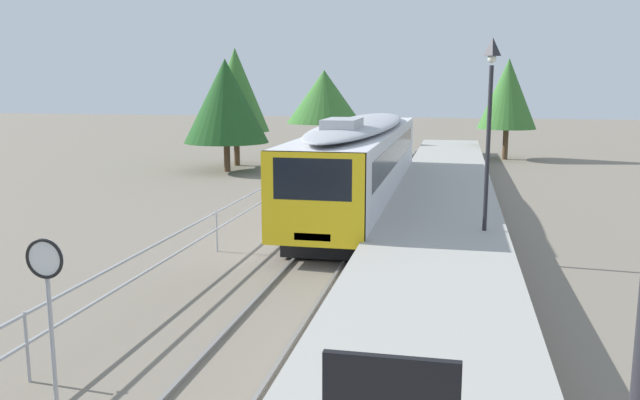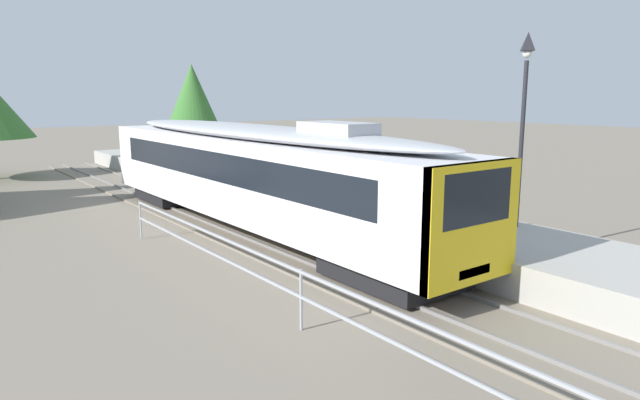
{
  "view_description": "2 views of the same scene",
  "coord_description": "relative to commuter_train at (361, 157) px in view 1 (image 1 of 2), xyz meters",
  "views": [
    {
      "loc": [
        3.69,
        2.77,
        5.01
      ],
      "look_at": [
        0.0,
        20.44,
        1.8
      ],
      "focal_mm": 36.82,
      "sensor_mm": 36.0,
      "label": 1
    },
    {
      "loc": [
        -9.29,
        12.43,
        4.57
      ],
      "look_at": [
        -1.0,
        23.44,
        2.0
      ],
      "focal_mm": 31.52,
      "sensor_mm": 36.0,
      "label": 2
    }
  ],
  "objects": [
    {
      "name": "ground_plane",
      "position": [
        -3.0,
        -6.47,
        -2.14
      ],
      "size": [
        160.0,
        160.0,
        0.0
      ],
      "primitive_type": "plane",
      "color": "slate"
    },
    {
      "name": "track_rails",
      "position": [
        0.0,
        -6.47,
        -2.11
      ],
      "size": [
        3.2,
        60.0,
        0.14
      ],
      "color": "slate",
      "rests_on": "ground"
    },
    {
      "name": "commuter_train",
      "position": [
        0.0,
        0.0,
        0.0
      ],
      "size": [
        2.82,
        18.29,
        3.74
      ],
      "color": "silver",
      "rests_on": "track_rails"
    },
    {
      "name": "station_platform",
      "position": [
        3.25,
        -6.47,
        -1.69
      ],
      "size": [
        3.9,
        60.0,
        0.9
      ],
      "primitive_type": "cube",
      "color": "#A8A59E",
      "rests_on": "ground"
    },
    {
      "name": "platform_lamp_mid_platform",
      "position": [
        4.55,
        -6.95,
        2.48
      ],
      "size": [
        0.34,
        0.34,
        5.35
      ],
      "color": "#232328",
      "rests_on": "station_platform"
    },
    {
      "name": "speed_limit_sign",
      "position": [
        -2.13,
        -17.46,
        -0.02
      ],
      "size": [
        0.61,
        0.1,
        2.81
      ],
      "color": "#9EA0A5",
      "rests_on": "ground"
    },
    {
      "name": "carpark_fence",
      "position": [
        -3.3,
        -16.47,
        -1.23
      ],
      "size": [
        0.06,
        36.06,
        1.25
      ],
      "color": "#9EA0A5",
      "rests_on": "ground"
    },
    {
      "name": "tree_behind_carpark",
      "position": [
        -9.24,
        10.0,
        1.89
      ],
      "size": [
        4.84,
        4.84,
        6.4
      ],
      "color": "brown",
      "rests_on": "ground"
    },
    {
      "name": "tree_behind_station_far",
      "position": [
        6.88,
        19.66,
        2.2
      ],
      "size": [
        3.84,
        3.84,
        6.65
      ],
      "color": "brown",
      "rests_on": "ground"
    },
    {
      "name": "tree_distant_left",
      "position": [
        -5.48,
        19.6,
        1.95
      ],
      "size": [
        5.25,
        5.25,
        5.93
      ],
      "color": "brown",
      "rests_on": "ground"
    },
    {
      "name": "tree_distant_centre",
      "position": [
        -9.61,
        12.81,
        2.47
      ],
      "size": [
        4.07,
        4.07,
        7.14
      ],
      "color": "brown",
      "rests_on": "ground"
    }
  ]
}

